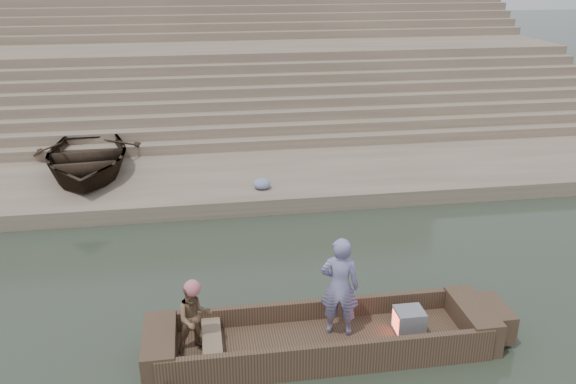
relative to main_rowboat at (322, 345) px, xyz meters
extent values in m
cube|color=gray|center=(-3.91, 7.51, 0.09)|extent=(32.00, 4.00, 0.40)
cube|color=gray|center=(-3.91, 15.01, 1.29)|extent=(32.00, 3.00, 2.80)
cube|color=gray|center=(-3.91, 22.01, 2.49)|extent=(32.00, 3.00, 5.20)
cube|color=gray|center=(-3.91, 9.76, 0.24)|extent=(32.00, 0.50, 0.70)
cube|color=gray|center=(-3.91, 10.26, 0.39)|extent=(32.00, 0.50, 1.00)
cube|color=gray|center=(-3.91, 10.76, 0.54)|extent=(32.00, 0.50, 1.30)
cube|color=gray|center=(-3.91, 11.26, 0.69)|extent=(32.00, 0.50, 1.60)
cube|color=gray|center=(-3.91, 11.76, 0.84)|extent=(32.00, 0.50, 1.90)
cube|color=gray|center=(-3.91, 12.26, 0.99)|extent=(32.00, 0.50, 2.20)
cube|color=gray|center=(-3.91, 12.76, 1.14)|extent=(32.00, 0.50, 2.50)
cube|color=gray|center=(-3.91, 13.26, 1.29)|extent=(32.00, 0.50, 2.80)
cube|color=gray|center=(-3.91, 16.76, 1.44)|extent=(32.00, 0.50, 3.10)
cube|color=gray|center=(-3.91, 17.26, 1.59)|extent=(32.00, 0.50, 3.40)
cube|color=gray|center=(-3.91, 17.76, 1.74)|extent=(32.00, 0.50, 3.70)
cube|color=gray|center=(-3.91, 18.26, 1.89)|extent=(32.00, 0.50, 4.00)
cube|color=gray|center=(-3.91, 18.76, 2.04)|extent=(32.00, 0.50, 4.30)
cube|color=gray|center=(-3.91, 19.26, 2.19)|extent=(32.00, 0.50, 4.60)
cube|color=gray|center=(-3.91, 19.76, 2.34)|extent=(32.00, 0.50, 4.90)
cube|color=gray|center=(-3.91, 20.26, 2.49)|extent=(32.00, 0.50, 5.20)
cube|color=brown|center=(0.00, 0.00, 0.00)|extent=(5.00, 1.30, 0.22)
cube|color=brown|center=(0.00, -0.62, 0.17)|extent=(5.20, 0.12, 0.56)
cube|color=brown|center=(0.00, 0.62, 0.17)|extent=(5.20, 0.12, 0.56)
cube|color=brown|center=(-2.55, 0.00, 0.19)|extent=(0.50, 1.30, 0.60)
cube|color=brown|center=(2.55, 0.00, 0.19)|extent=(0.50, 1.30, 0.60)
cube|color=brown|center=(2.95, 0.00, 0.21)|extent=(0.35, 0.90, 0.50)
cube|color=#937A5B|center=(-1.75, 0.00, 0.29)|extent=(0.30, 1.20, 0.08)
sphere|color=#D26773|center=(-2.00, 0.06, 1.21)|extent=(0.26, 0.26, 0.26)
imported|color=navy|center=(0.31, 0.16, 0.96)|extent=(0.71, 0.57, 1.71)
imported|color=#28794B|center=(-2.00, 0.06, 0.69)|extent=(0.65, 0.56, 1.16)
cube|color=slate|center=(1.45, 0.00, 0.31)|extent=(0.46, 0.42, 0.40)
cube|color=#E5593F|center=(1.24, 0.00, 0.31)|extent=(0.04, 0.34, 0.32)
imported|color=#2D2116|center=(-4.82, 8.26, 0.76)|extent=(3.63, 4.82, 0.95)
ellipsoid|color=#3F5999|center=(-0.23, 6.34, 0.42)|extent=(0.44, 0.44, 0.26)
camera|label=1|loc=(-1.80, -7.90, 5.86)|focal=37.40mm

